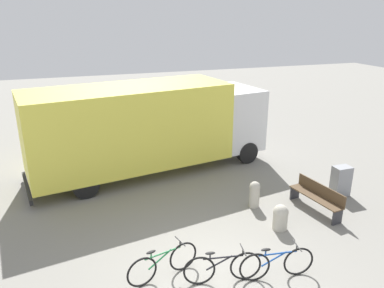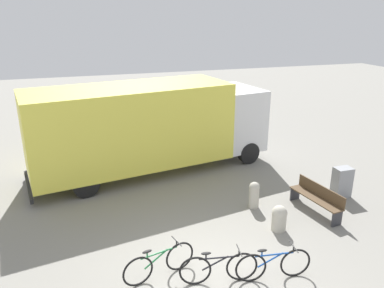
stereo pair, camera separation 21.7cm
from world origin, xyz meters
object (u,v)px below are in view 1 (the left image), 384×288
park_bench (317,196)px  bollard_near_bench (280,217)px  bicycle_near (163,263)px  delivery_truck (148,125)px  bicycle_middle (222,267)px  bicycle_far (277,263)px  bollard_far_bench (255,193)px  utility_box (341,181)px

park_bench → bollard_near_bench: 1.66m
bollard_near_bench → bicycle_near: bearing=-165.6°
delivery_truck → bollard_near_bench: delivery_truck is taller
delivery_truck → park_bench: delivery_truck is taller
bicycle_middle → bicycle_far: 1.20m
bicycle_near → bollard_far_bench: (3.41, 2.23, 0.07)m
bicycle_middle → bicycle_far: (1.17, -0.26, 0.00)m
bicycle_near → bollard_far_bench: bearing=19.7°
park_bench → bicycle_middle: (-3.88, -2.00, -0.09)m
bicycle_near → bicycle_far: same height
bicycle_near → bicycle_middle: size_ratio=0.99×
bicycle_near → utility_box: utility_box is taller
bicycle_far → bollard_far_bench: bearing=78.3°
bollard_near_bench → utility_box: (2.91, 1.16, 0.11)m
bollard_far_bench → delivery_truck: bearing=121.9°
bicycle_far → delivery_truck: bearing=108.3°
bicycle_near → bollard_far_bench: 4.07m
bicycle_near → utility_box: 6.71m
bicycle_far → utility_box: utility_box is taller
bicycle_near → bicycle_far: bearing=-32.6°
bicycle_middle → bollard_near_bench: bicycle_middle is taller
bicycle_middle → bollard_far_bench: 3.57m
bicycle_middle → bicycle_far: size_ratio=1.00×
delivery_truck → bollard_far_bench: delivery_truck is taller
bollard_near_bench → utility_box: bearing=21.8°
bicycle_far → bollard_near_bench: (1.14, 1.71, 0.00)m
bicycle_middle → bollard_near_bench: bearing=41.9°
bicycle_near → park_bench: bearing=2.5°
park_bench → bollard_far_bench: bollard_far_bench is taller
bicycle_middle → utility_box: utility_box is taller
bicycle_near → bicycle_far: 2.48m
bicycle_near → bicycle_middle: 1.29m
bicycle_far → utility_box: (4.04, 2.87, 0.11)m
park_bench → bollard_far_bench: bearing=56.3°
park_bench → utility_box: 1.47m
bollard_far_bench → utility_box: size_ratio=0.85×
bicycle_near → bollard_far_bench: size_ratio=2.05×
bicycle_middle → utility_box: bearing=36.4°
bicycle_near → bicycle_middle: same height
bollard_near_bench → utility_box: size_ratio=0.74×
bicycle_far → bollard_near_bench: 2.05m
bollard_far_bench → utility_box: 2.98m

